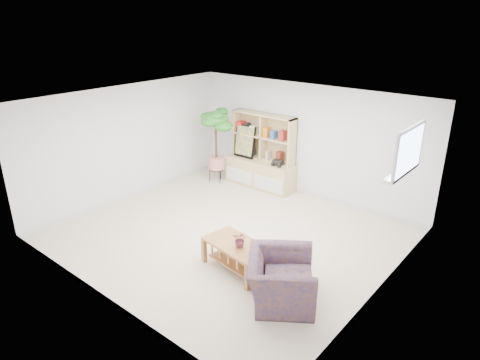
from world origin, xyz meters
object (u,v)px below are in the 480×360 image
Objects in this scene: coffee_table at (237,256)px; storage_unit at (261,151)px; floor_tree at (216,146)px; armchair at (281,276)px.

storage_unit is at bearing 129.44° from coffee_table.
floor_tree is at bearing 145.70° from coffee_table.
armchair is (2.75, -3.15, -0.45)m from storage_unit.
floor_tree reaches higher than armchair.
coffee_table is 0.62× the size of floor_tree.
coffee_table is at bearing 42.32° from armchair.
storage_unit is 0.96× the size of floor_tree.
floor_tree is 4.62m from armchair.
armchair reaches higher than coffee_table.
floor_tree is at bearing -155.62° from storage_unit.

